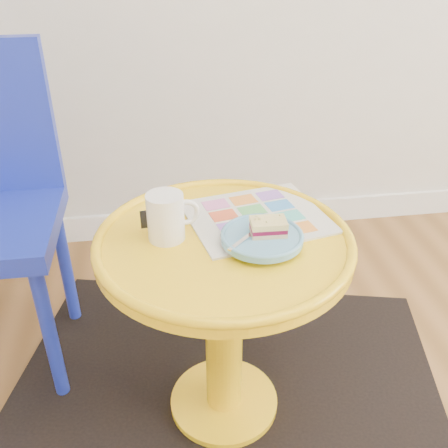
{
  "coord_description": "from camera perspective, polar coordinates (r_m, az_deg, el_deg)",
  "views": [
    {
      "loc": [
        -0.77,
        -0.01,
        1.23
      ],
      "look_at": [
        -0.62,
        0.99,
        0.63
      ],
      "focal_mm": 40.0,
      "sensor_mm": 36.0,
      "label": 1
    }
  ],
  "objects": [
    {
      "name": "room_walls",
      "position": [
        1.55,
        -14.72,
        -19.33
      ],
      "size": [
        4.0,
        4.0,
        4.0
      ],
      "color": "silver",
      "rests_on": "ground"
    },
    {
      "name": "rug",
      "position": [
        1.58,
        -0.0,
        -19.79
      ],
      "size": [
        1.53,
        1.38,
        0.01
      ],
      "primitive_type": "cube",
      "rotation": [
        0.0,
        0.0,
        -0.25
      ],
      "color": "black",
      "rests_on": "ground"
    },
    {
      "name": "side_table",
      "position": [
        1.29,
        -0.0,
        -7.87
      ],
      "size": [
        0.62,
        0.62,
        0.59
      ],
      "color": "yellow",
      "rests_on": "ground"
    },
    {
      "name": "newspaper",
      "position": [
        1.28,
        3.76,
        0.81
      ],
      "size": [
        0.39,
        0.35,
        0.01
      ],
      "primitive_type": "cube",
      "rotation": [
        0.0,
        0.0,
        0.2
      ],
      "color": "silver",
      "rests_on": "side_table"
    },
    {
      "name": "mug",
      "position": [
        1.17,
        -6.57,
        0.98
      ],
      "size": [
        0.13,
        0.09,
        0.12
      ],
      "rotation": [
        0.0,
        0.0,
        0.09
      ],
      "color": "white",
      "rests_on": "side_table"
    },
    {
      "name": "plate",
      "position": [
        1.16,
        4.36,
        -1.61
      ],
      "size": [
        0.19,
        0.19,
        0.02
      ],
      "color": "#5E9EC7",
      "rests_on": "newspaper"
    },
    {
      "name": "cake_slice",
      "position": [
        1.16,
        5.09,
        -0.31
      ],
      "size": [
        0.08,
        0.06,
        0.04
      ],
      "rotation": [
        0.0,
        0.0,
        -0.04
      ],
      "color": "#D3BC8C",
      "rests_on": "plate"
    },
    {
      "name": "fork",
      "position": [
        1.15,
        2.92,
        -1.33
      ],
      "size": [
        0.11,
        0.11,
        0.0
      ],
      "rotation": [
        0.0,
        0.0,
        -0.8
      ],
      "color": "silver",
      "rests_on": "plate"
    }
  ]
}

